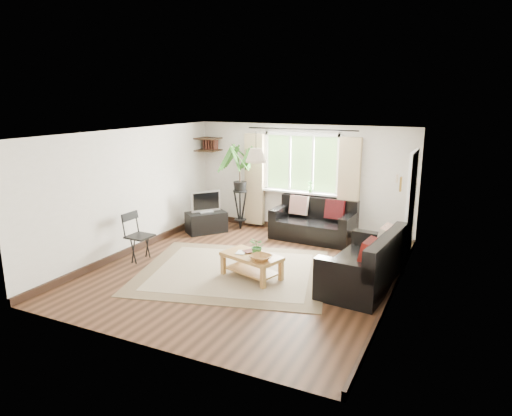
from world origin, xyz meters
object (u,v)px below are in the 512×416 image
at_px(sofa_back, 313,221).
at_px(coffee_table, 252,266).
at_px(sofa_right, 363,260).
at_px(folding_chair, 140,237).
at_px(palm_stand, 240,187).
at_px(tv_stand, 206,222).

height_order(sofa_back, coffee_table, sofa_back).
distance_m(sofa_right, folding_chair, 4.04).
bearing_deg(sofa_back, folding_chair, -130.86).
xyz_separation_m(sofa_back, palm_stand, (-1.78, 0.05, 0.57)).
xyz_separation_m(tv_stand, folding_chair, (-0.15, -2.08, 0.22)).
distance_m(coffee_table, folding_chair, 2.26).
relative_size(sofa_right, coffee_table, 1.83).
relative_size(coffee_table, tv_stand, 1.16).
bearing_deg(tv_stand, folding_chair, -145.92).
bearing_deg(sofa_right, coffee_table, -69.38).
relative_size(tv_stand, folding_chair, 0.96).
bearing_deg(tv_stand, coffee_table, -94.86).
distance_m(coffee_table, tv_stand, 2.87).
distance_m(sofa_back, sofa_right, 2.53).
bearing_deg(sofa_right, sofa_back, -137.44).
distance_m(sofa_right, coffee_table, 1.83).
bearing_deg(folding_chair, palm_stand, -12.57).
distance_m(sofa_right, tv_stand, 4.13).
xyz_separation_m(sofa_back, sofa_right, (1.52, -2.03, 0.03)).
bearing_deg(coffee_table, sofa_right, 14.85).
relative_size(sofa_back, coffee_table, 1.72).
xyz_separation_m(sofa_back, folding_chair, (-2.48, -2.62, 0.04)).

